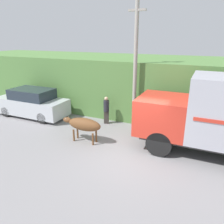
{
  "coord_description": "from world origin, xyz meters",
  "views": [
    {
      "loc": [
        2.63,
        -7.92,
        4.9
      ],
      "look_at": [
        -1.35,
        0.97,
        1.51
      ],
      "focal_mm": 35.0,
      "sensor_mm": 36.0,
      "label": 1
    }
  ],
  "objects": [
    {
      "name": "hillside_embankment",
      "position": [
        0.0,
        6.52,
        1.78
      ],
      "size": [
        32.0,
        6.05,
        3.56
      ],
      "color": "#568442",
      "rests_on": "ground_plane"
    },
    {
      "name": "pedestrian_on_hill",
      "position": [
        -2.6,
        2.95,
        0.9
      ],
      "size": [
        0.41,
        0.41,
        1.63
      ],
      "rotation": [
        0.0,
        0.0,
        3.46
      ],
      "color": "#38332D",
      "rests_on": "ground_plane"
    },
    {
      "name": "utility_pole",
      "position": [
        -1.01,
        3.22,
        3.6
      ],
      "size": [
        0.9,
        0.21,
        6.95
      ],
      "color": "#9E998E",
      "rests_on": "ground_plane"
    },
    {
      "name": "brown_cow",
      "position": [
        -2.58,
        0.38,
        0.89
      ],
      "size": [
        2.07,
        0.62,
        1.21
      ],
      "rotation": [
        0.0,
        0.0,
        0.2
      ],
      "color": "brown",
      "rests_on": "ground_plane"
    },
    {
      "name": "ground_plane",
      "position": [
        0.0,
        0.0,
        0.0
      ],
      "size": [
        60.0,
        60.0,
        0.0
      ],
      "primitive_type": "plane",
      "color": "gray"
    },
    {
      "name": "parked_suv",
      "position": [
        -7.49,
        2.17,
        0.86
      ],
      "size": [
        4.73,
        1.8,
        1.8
      ],
      "rotation": [
        0.0,
        0.0,
        -0.0
      ],
      "color": "silver",
      "rests_on": "ground_plane"
    },
    {
      "name": "building_backdrop",
      "position": [
        -4.99,
        4.86,
        1.34
      ],
      "size": [
        5.21,
        2.7,
        2.66
      ],
      "color": "#8CC69E",
      "rests_on": "ground_plane"
    }
  ]
}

